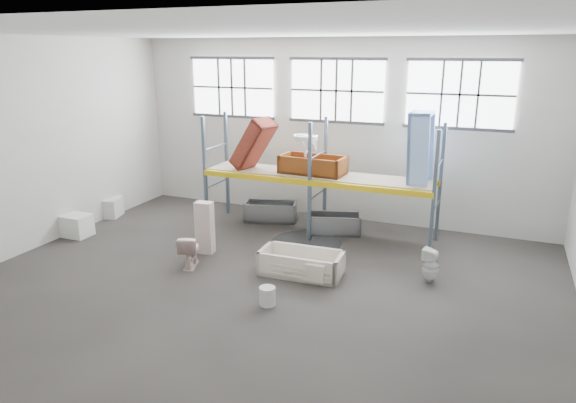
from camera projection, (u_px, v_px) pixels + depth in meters
The scene contains 33 objects.
floor at pixel (260, 288), 10.67m from camera, with size 12.00×10.00×0.10m, color #45403B.
ceiling at pixel (256, 28), 9.22m from camera, with size 12.00×10.00×0.10m, color silver.
wall_back at pixel (337, 131), 14.42m from camera, with size 12.00×0.10×5.00m, color beige.
wall_front at pixel (51, 263), 5.47m from camera, with size 12.00×0.10×5.00m, color #B6B2A8.
wall_left at pixel (27, 146), 12.17m from camera, with size 0.10×10.00×5.00m, color #A7A49B.
window_left at pixel (232, 87), 15.19m from camera, with size 2.60×0.04×1.60m, color white.
window_mid at pixel (337, 91), 14.01m from camera, with size 2.60×0.04×1.60m, color white.
window_right at pixel (460, 94), 12.83m from camera, with size 2.60×0.04×1.60m, color white.
rack_upright_la at pixel (205, 172), 13.90m from camera, with size 0.08×0.08×3.00m, color slate.
rack_upright_lb at pixel (227, 164), 14.96m from camera, with size 0.08×0.08×3.00m, color slate.
rack_upright_ma at pixel (310, 183), 12.80m from camera, with size 0.08×0.08×3.00m, color slate.
rack_upright_mb at pixel (325, 173), 13.86m from camera, with size 0.08×0.08×3.00m, color slate.
rack_upright_ra at pixel (434, 195), 11.69m from camera, with size 0.08×0.08×3.00m, color slate.
rack_upright_rb at pixel (440, 183), 12.76m from camera, with size 0.08×0.08×3.00m, color slate.
rack_beam_front at pixel (310, 183), 12.80m from camera, with size 6.00×0.10×0.14m, color yellow.
rack_beam_back at pixel (325, 173), 13.86m from camera, with size 6.00×0.10×0.14m, color yellow.
shelf_deck at pixel (318, 175), 13.30m from camera, with size 5.90×1.10×0.03m, color gray.
wet_patch at pixel (306, 242), 13.04m from camera, with size 1.80×1.80×0.00m, color black.
bathtub_beige at pixel (301, 263), 11.13m from camera, with size 1.77×0.83×0.52m, color silver, non-canonical shape.
cistern_spare at pixel (316, 272), 10.60m from camera, with size 0.39×0.19×0.38m, color beige.
sink_in_tub at pixel (291, 271), 10.97m from camera, with size 0.44×0.44×0.15m, color beige.
toilet_beige at pixel (190, 250), 11.52m from camera, with size 0.42×0.73×0.75m, color beige.
cistern_tall at pixel (205, 228), 12.21m from camera, with size 0.41×0.26×1.26m, color beige.
toilet_white at pixel (431, 265), 10.73m from camera, with size 0.33×0.34×0.74m, color white.
steel_tub_left at pixel (271, 211), 14.65m from camera, with size 1.45×0.68×0.53m, color #A0A4A9, non-canonical shape.
steel_tub_right at pixel (334, 223), 13.68m from camera, with size 1.38×0.64×0.50m, color #A5A7AD, non-canonical shape.
rust_tub_flat at pixel (313, 165), 13.31m from camera, with size 1.67×0.78×0.47m, color brown, non-canonical shape.
rust_tub_tilted at pixel (253, 144), 13.54m from camera, with size 1.46×0.68×0.41m, color #953826, non-canonical shape.
sink_on_shelf at pixel (305, 155), 13.09m from camera, with size 0.64×0.49×0.56m, color white.
blue_tub_upright at pixel (421, 149), 12.28m from camera, with size 1.78×0.83×0.50m, color #95BAFA, non-canonical shape.
bucket at pixel (267, 296), 9.81m from camera, with size 0.31×0.31×0.36m, color beige.
carton_near at pixel (77, 226), 13.41m from camera, with size 0.66×0.57×0.57m, color white.
carton_far at pixel (109, 207), 15.01m from camera, with size 0.65×0.65×0.54m, color silver.
Camera 1 is at (4.26, -8.76, 4.68)m, focal length 32.25 mm.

